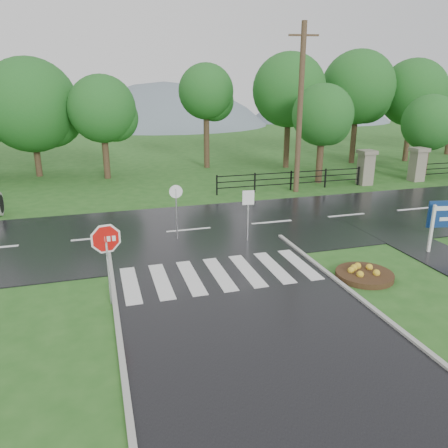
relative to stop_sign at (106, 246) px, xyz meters
name	(u,v)px	position (x,y,z in m)	size (l,w,h in m)	color
ground	(278,359)	(3.65, -3.96, -1.84)	(120.00, 120.00, 0.00)	#265A1E
main_road	(189,231)	(3.65, 6.04, -1.84)	(90.00, 8.00, 0.04)	black
walkway	(445,259)	(12.15, 0.04, -1.84)	(2.20, 11.00, 0.04)	black
crosswalk	(220,274)	(3.65, 1.04, -1.78)	(6.50, 2.80, 0.02)	silver
pillar_west	(366,167)	(16.65, 12.04, -0.67)	(1.00, 1.00, 2.24)	gray
pillar_east	(418,164)	(20.65, 12.04, -0.67)	(1.00, 1.00, 2.24)	gray
fence_west	(291,178)	(11.40, 12.04, -1.12)	(9.58, 0.08, 1.20)	black
hills	(143,217)	(7.14, 61.04, -17.38)	(102.00, 48.00, 48.00)	slate
treeline	(162,172)	(4.65, 20.04, -1.84)	(83.20, 5.20, 10.00)	#1B571F
stop_sign	(106,246)	(0.00, 0.00, 0.00)	(1.16, 0.23, 2.65)	#939399
flower_bed	(365,274)	(8.29, -0.54, -1.70)	(1.92, 1.92, 0.38)	#332111
reg_sign_small	(248,206)	(5.70, 3.97, -0.30)	(0.48, 0.09, 2.18)	#939399
reg_sign_round	(176,206)	(2.95, 5.03, -0.37)	(0.55, 0.08, 2.35)	#939399
utility_pole_east	(300,109)	(11.52, 11.54, 3.02)	(1.69, 0.46, 9.57)	#473523
entrance_tree_left	(323,115)	(14.12, 13.54, 2.51)	(3.92, 3.92, 6.35)	#3D2B1C
entrance_tree_right	(430,123)	(22.51, 13.54, 1.84)	(3.85, 3.85, 5.64)	#3D2B1C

